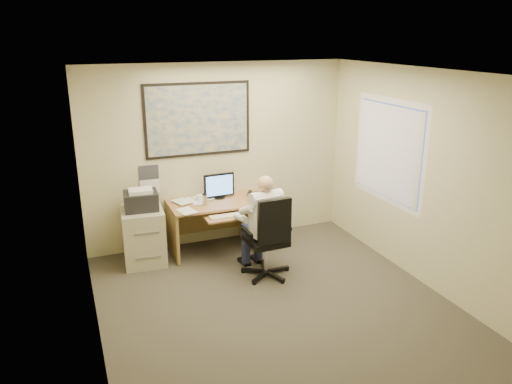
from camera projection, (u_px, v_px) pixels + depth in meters
name	position (u px, v px, depth m)	size (l,w,h in m)	color
room_shell	(280.00, 200.00, 5.45)	(4.00, 4.50, 2.70)	#3A372D
desk	(245.00, 217.00, 7.51)	(1.60, 0.97, 1.12)	#A07444
world_map	(198.00, 120.00, 7.16)	(1.56, 0.03, 1.06)	#1E4C93
wall_calendar	(149.00, 180.00, 7.15)	(0.28, 0.01, 0.42)	white
window_blinds	(388.00, 151.00, 6.79)	(0.06, 1.40, 1.30)	white
filing_cabinet	(143.00, 231.00, 6.93)	(0.61, 0.71, 1.08)	#B0AB8E
office_chair	(268.00, 254.00, 6.53)	(0.70, 0.70, 1.14)	black
person	(265.00, 226.00, 6.50)	(0.55, 0.79, 1.37)	white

